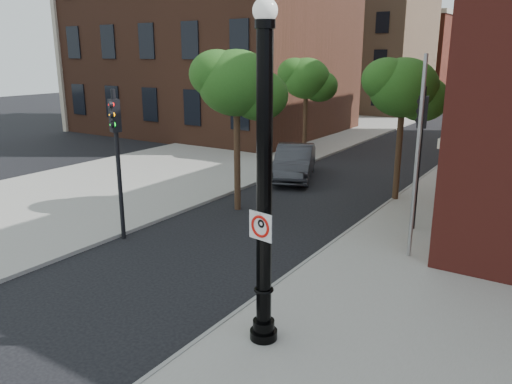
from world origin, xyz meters
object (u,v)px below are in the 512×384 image
Objects in this scene: traffic_signal_left at (116,140)px; parked_car at (294,162)px; no_parking_sign at (261,226)px; traffic_signal_right at (420,136)px; lamppost at (264,199)px.

parked_car is at bearing 106.70° from traffic_signal_left.
traffic_signal_right reaches higher than no_parking_sign.
traffic_signal_left is at bearing 159.20° from lamppost.
traffic_signal_left reaches higher than no_parking_sign.
parked_car is (-6.30, 12.87, -1.80)m from no_parking_sign.
lamppost reaches higher than traffic_signal_right.
parked_car is (-6.27, 12.70, -2.28)m from lamppost.
parked_car is 8.50m from traffic_signal_right.
traffic_signal_left is (-7.00, 2.82, 0.58)m from no_parking_sign.
lamppost reaches higher than no_parking_sign.
lamppost is 7.46m from traffic_signal_left.
no_parking_sign is 14.44m from parked_car.
traffic_signal_left reaches higher than parked_car.
no_parking_sign is (0.03, -0.17, -0.48)m from lamppost.
traffic_signal_left is 0.99× the size of traffic_signal_right.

